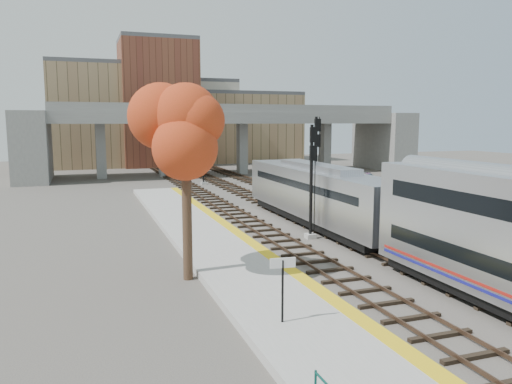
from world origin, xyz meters
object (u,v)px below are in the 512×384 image
object	(u,v)px
tree	(185,133)
car_c	(368,178)
locomotive	(317,193)
signal_mast_mid	(316,165)
signal_mast_near	(312,183)
signal_mast_far	(203,154)
car_b	(327,179)
car_a	(335,183)

from	to	relation	value
tree	car_c	size ratio (longest dim) A/B	2.28
locomotive	signal_mast_mid	size ratio (longest dim) A/B	2.50
signal_mast_near	signal_mast_far	xyz separation A→B (m)	(0.00, 28.68, 0.07)
signal_mast_mid	signal_mast_far	size ratio (longest dim) A/B	1.06
signal_mast_mid	car_b	size ratio (longest dim) A/B	2.01
locomotive	signal_mast_far	size ratio (longest dim) A/B	2.66
car_a	signal_mast_near	bearing A→B (deg)	-142.45
signal_mast_far	car_b	world-z (taller)	signal_mast_far
signal_mast_mid	car_a	bearing A→B (deg)	56.08
tree	locomotive	bearing A→B (deg)	39.35
car_b	car_c	size ratio (longest dim) A/B	0.96
locomotive	car_c	size ratio (longest dim) A/B	4.82
signal_mast_far	car_c	size ratio (longest dim) A/B	1.81
locomotive	tree	world-z (taller)	tree
signal_mast_mid	car_c	world-z (taller)	signal_mast_mid
tree	car_a	distance (m)	34.04
locomotive	signal_mast_far	distance (m)	25.28
signal_mast_mid	car_b	bearing A→B (deg)	59.82
car_a	car_c	world-z (taller)	car_a
locomotive	car_b	xyz separation A→B (m)	(11.46, 20.53, -1.61)
tree	signal_mast_far	bearing A→B (deg)	75.48
signal_mast_mid	car_a	xyz separation A→B (m)	(8.44, 12.55, -3.22)
signal_mast_near	car_a	distance (m)	24.07
signal_mast_near	car_a	bearing A→B (deg)	58.34
locomotive	car_c	distance (m)	25.72
signal_mast_mid	signal_mast_near	bearing A→B (deg)	-117.76
signal_mast_mid	tree	size ratio (longest dim) A/B	0.84
signal_mast_mid	tree	bearing A→B (deg)	-134.36
signal_mast_far	car_a	distance (m)	15.34
tree	car_c	world-z (taller)	tree
car_a	car_c	distance (m)	6.64
tree	car_a	size ratio (longest dim) A/B	2.50
locomotive	tree	size ratio (longest dim) A/B	2.11
signal_mast_mid	locomotive	bearing A→B (deg)	-115.14
signal_mast_near	car_b	distance (m)	27.77
signal_mast_near	car_a	world-z (taller)	signal_mast_near
signal_mast_mid	car_b	xyz separation A→B (m)	(9.46, 16.27, -3.21)
locomotive	car_b	bearing A→B (deg)	60.83
signal_mast_near	signal_mast_far	world-z (taller)	signal_mast_far
tree	car_b	xyz separation A→B (m)	(22.40, 29.51, -6.04)
signal_mast_near	signal_mast_far	distance (m)	28.68
locomotive	tree	xyz separation A→B (m)	(-10.94, -8.97, 4.42)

